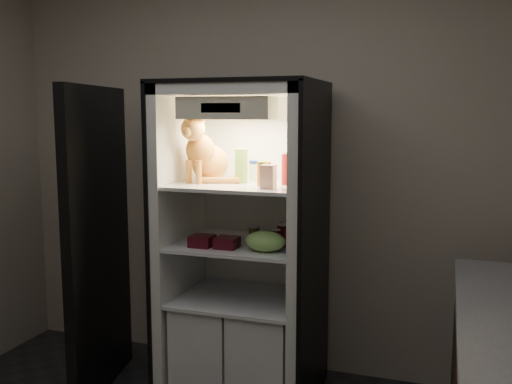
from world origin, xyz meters
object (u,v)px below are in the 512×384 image
Objects in this scene: tabby_cat at (205,155)px; pepper_jar at (291,168)px; cream_carton at (268,177)px; grape_bag at (265,241)px; salsa_jar at (264,174)px; soda_can_b at (283,235)px; soda_can_a at (284,231)px; berry_box_left at (202,241)px; mayo_tub at (256,171)px; condiment_jar at (254,233)px; refrigerator at (245,264)px; parmesan_shaker at (241,166)px; soda_can_c at (275,239)px; berry_box_right at (227,243)px.

tabby_cat reaches higher than pepper_jar.
grape_bag is at bearing 152.31° from cream_carton.
salsa_jar is 0.37m from soda_can_b.
soda_can_a is 0.51m from berry_box_left.
mayo_tub reaches higher than berry_box_left.
cream_carton is at bearing -60.70° from mayo_tub.
tabby_cat is 0.55m from condiment_jar.
soda_can_a and grape_bag have the same top height.
refrigerator reaches higher than grape_bag.
salsa_jar is at bearing -27.37° from parmesan_shaker.
cream_carton is at bearing -0.71° from berry_box_left.
refrigerator is at bearing 133.57° from cream_carton.
cream_carton is (-0.07, -0.21, -0.03)m from pepper_jar.
soda_can_c is (0.02, -0.25, 0.00)m from soda_can_a.
cream_carton is at bearing -105.66° from soda_can_c.
cream_carton is 1.01× the size of berry_box_left.
soda_can_a is at bearing 93.72° from soda_can_c.
refrigerator is at bearing 132.21° from grape_bag.
grape_bag reaches higher than condiment_jar.
soda_can_b is 1.13× the size of soda_can_c.
berry_box_left is at bearing 179.29° from cream_carton.
mayo_tub is 0.48m from grape_bag.
pepper_jar is 0.46m from condiment_jar.
berry_box_right is at bearing -111.07° from condiment_jar.
refrigerator reaches higher than condiment_jar.
soda_can_a is 0.39m from berry_box_right.
parmesan_shaker is at bearing 139.56° from cream_carton.
refrigerator reaches higher than salsa_jar.
condiment_jar is at bearing 34.79° from parmesan_shaker.
salsa_jar is 0.37m from soda_can_c.
soda_can_b reaches higher than soda_can_a.
soda_can_b is (0.10, 0.04, -0.35)m from salsa_jar.
condiment_jar is at bearing 5.44° from refrigerator.
grape_bag is (0.14, -0.23, 0.01)m from condiment_jar.
refrigerator is 15.24× the size of mayo_tub.
soda_can_b is 0.32m from berry_box_right.
soda_can_b reaches higher than berry_box_right.
refrigerator is at bearing -174.56° from condiment_jar.
condiment_jar is at bearing 68.93° from berry_box_right.
cream_carton is at bearing -60.99° from salsa_jar.
condiment_jar is 0.27m from grape_bag.
mayo_tub is 1.37× the size of condiment_jar.
pepper_jar is 1.55× the size of berry_box_right.
soda_can_b is 1.02× the size of berry_box_left.
tabby_cat is 0.51m from berry_box_left.
mayo_tub is 0.97× the size of cream_carton.
condiment_jar is at bearing 44.99° from berry_box_left.
tabby_cat reaches higher than parmesan_shaker.
condiment_jar is at bearing 127.97° from salsa_jar.
berry_box_right is at bearing -154.18° from salsa_jar.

